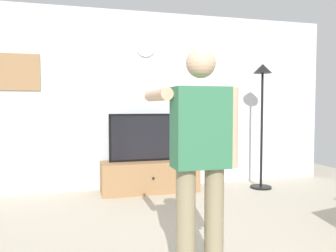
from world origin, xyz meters
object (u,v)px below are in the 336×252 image
(wall_clock, at_px, (145,47))
(framed_picture, at_px, (10,72))
(person_standing_nearer_lamp, at_px, (200,151))
(tv_stand, at_px, (150,176))
(floor_lamp, at_px, (262,100))
(television, at_px, (149,137))

(wall_clock, height_order, framed_picture, wall_clock)
(person_standing_nearer_lamp, bearing_deg, wall_clock, 86.09)
(tv_stand, distance_m, wall_clock, 1.96)
(tv_stand, height_order, floor_lamp, floor_lamp)
(television, distance_m, floor_lamp, 1.81)
(wall_clock, relative_size, floor_lamp, 0.16)
(tv_stand, xyz_separation_m, person_standing_nearer_lamp, (-0.20, -2.64, 0.71))
(framed_picture, bearing_deg, floor_lamp, -8.23)
(tv_stand, distance_m, television, 0.58)
(wall_clock, distance_m, person_standing_nearer_lamp, 3.18)
(framed_picture, bearing_deg, tv_stand, -8.78)
(television, distance_m, person_standing_nearer_lamp, 2.70)
(tv_stand, height_order, person_standing_nearer_lamp, person_standing_nearer_lamp)
(floor_lamp, bearing_deg, wall_clock, 163.09)
(wall_clock, bearing_deg, framed_picture, 179.85)
(floor_lamp, bearing_deg, tv_stand, 172.39)
(wall_clock, relative_size, person_standing_nearer_lamp, 0.18)
(floor_lamp, bearing_deg, television, 170.86)
(tv_stand, bearing_deg, person_standing_nearer_lamp, -94.34)
(person_standing_nearer_lamp, bearing_deg, tv_stand, 85.66)
(television, relative_size, framed_picture, 1.50)
(tv_stand, xyz_separation_m, wall_clock, (-0.00, 0.29, 1.93))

